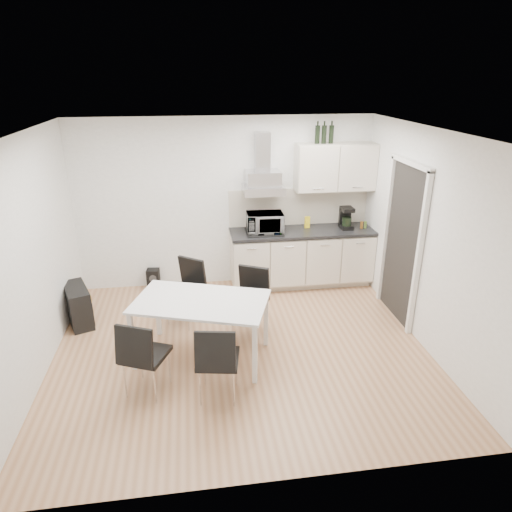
{
  "coord_description": "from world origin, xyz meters",
  "views": [
    {
      "loc": [
        -0.51,
        -4.77,
        3.17
      ],
      "look_at": [
        0.23,
        0.3,
        1.1
      ],
      "focal_mm": 32.0,
      "sensor_mm": 36.0,
      "label": 1
    }
  ],
  "objects": [
    {
      "name": "ground",
      "position": [
        0.0,
        0.0,
        0.0
      ],
      "size": [
        4.5,
        4.5,
        0.0
      ],
      "primitive_type": "plane",
      "color": "tan",
      "rests_on": "ground"
    },
    {
      "name": "wall_back",
      "position": [
        0.0,
        2.0,
        1.3
      ],
      "size": [
        4.5,
        0.1,
        2.6
      ],
      "primitive_type": "cube",
      "color": "white",
      "rests_on": "ground"
    },
    {
      "name": "wall_front",
      "position": [
        0.0,
        -2.0,
        1.3
      ],
      "size": [
        4.5,
        0.1,
        2.6
      ],
      "primitive_type": "cube",
      "color": "white",
      "rests_on": "ground"
    },
    {
      "name": "wall_left",
      "position": [
        -2.25,
        0.0,
        1.3
      ],
      "size": [
        0.1,
        4.0,
        2.6
      ],
      "primitive_type": "cube",
      "color": "white",
      "rests_on": "ground"
    },
    {
      "name": "wall_right",
      "position": [
        2.25,
        0.0,
        1.3
      ],
      "size": [
        0.1,
        4.0,
        2.6
      ],
      "primitive_type": "cube",
      "color": "white",
      "rests_on": "ground"
    },
    {
      "name": "ceiling",
      "position": [
        0.0,
        0.0,
        2.6
      ],
      "size": [
        4.5,
        4.5,
        0.0
      ],
      "primitive_type": "plane",
      "color": "white",
      "rests_on": "wall_back"
    },
    {
      "name": "doorway",
      "position": [
        2.21,
        0.55,
        1.05
      ],
      "size": [
        0.08,
        1.04,
        2.1
      ],
      "primitive_type": "cube",
      "color": "white",
      "rests_on": "ground"
    },
    {
      "name": "kitchenette",
      "position": [
        1.19,
        1.73,
        0.83
      ],
      "size": [
        2.22,
        0.64,
        2.52
      ],
      "color": "beige",
      "rests_on": "ground"
    },
    {
      "name": "dining_table",
      "position": [
        -0.47,
        -0.09,
        0.68
      ],
      "size": [
        1.7,
        1.29,
        0.75
      ],
      "rotation": [
        0.0,
        0.0,
        -0.32
      ],
      "color": "white",
      "rests_on": "ground"
    },
    {
      "name": "chair_far_left",
      "position": [
        -0.67,
        0.75,
        0.44
      ],
      "size": [
        0.65,
        0.66,
        0.88
      ],
      "primitive_type": null,
      "rotation": [
        0.0,
        0.0,
        2.5
      ],
      "color": "black",
      "rests_on": "ground"
    },
    {
      "name": "chair_far_right",
      "position": [
        0.15,
        0.34,
        0.44
      ],
      "size": [
        0.62,
        0.64,
        0.88
      ],
      "primitive_type": null,
      "rotation": [
        0.0,
        0.0,
        2.68
      ],
      "color": "black",
      "rests_on": "ground"
    },
    {
      "name": "chair_near_left",
      "position": [
        -1.07,
        -0.65,
        0.44
      ],
      "size": [
        0.6,
        0.63,
        0.88
      ],
      "primitive_type": null,
      "rotation": [
        0.0,
        0.0,
        -0.41
      ],
      "color": "black",
      "rests_on": "ground"
    },
    {
      "name": "chair_near_right",
      "position": [
        -0.33,
        -0.84,
        0.44
      ],
      "size": [
        0.52,
        0.57,
        0.88
      ],
      "primitive_type": null,
      "rotation": [
        0.0,
        0.0,
        -0.17
      ],
      "color": "black",
      "rests_on": "ground"
    },
    {
      "name": "guitar_amp",
      "position": [
        -2.1,
        0.94,
        0.26
      ],
      "size": [
        0.49,
        0.68,
        0.53
      ],
      "rotation": [
        0.0,
        0.0,
        0.38
      ],
      "color": "black",
      "rests_on": "ground"
    },
    {
      "name": "floor_speaker",
      "position": [
        -1.17,
        1.9,
        0.16
      ],
      "size": [
        0.21,
        0.19,
        0.31
      ],
      "primitive_type": "cube",
      "rotation": [
        0.0,
        0.0,
        -0.11
      ],
      "color": "black",
      "rests_on": "ground"
    }
  ]
}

